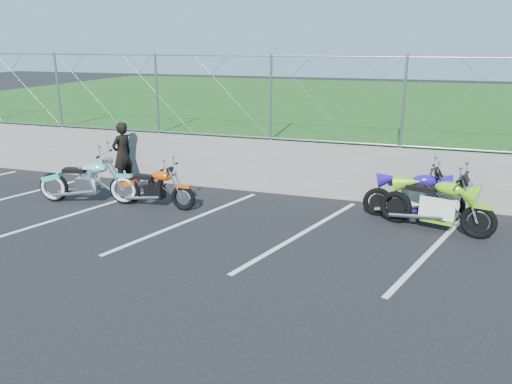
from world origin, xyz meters
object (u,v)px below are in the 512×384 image
(cruiser_turquoise, at_px, (90,183))
(sportbike_blue, at_px, (415,197))
(naked_orange, at_px, (156,189))
(person_standing, at_px, (122,154))
(sportbike_green, at_px, (438,206))

(cruiser_turquoise, relative_size, sportbike_blue, 1.13)
(naked_orange, bearing_deg, person_standing, 143.59)
(cruiser_turquoise, height_order, naked_orange, cruiser_turquoise)
(naked_orange, relative_size, person_standing, 1.19)
(sportbike_blue, height_order, person_standing, person_standing)
(sportbike_green, height_order, sportbike_blue, sportbike_green)
(sportbike_green, distance_m, sportbike_blue, 0.76)
(cruiser_turquoise, distance_m, sportbike_green, 7.55)
(sportbike_blue, relative_size, person_standing, 1.27)
(cruiser_turquoise, relative_size, person_standing, 1.43)
(cruiser_turquoise, xyz_separation_m, sportbike_blue, (7.10, 1.23, -0.01))
(sportbike_blue, distance_m, person_standing, 7.18)
(sportbike_green, xyz_separation_m, person_standing, (-7.59, 0.91, 0.32))
(cruiser_turquoise, height_order, person_standing, person_standing)
(sportbike_green, bearing_deg, naked_orange, -160.18)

